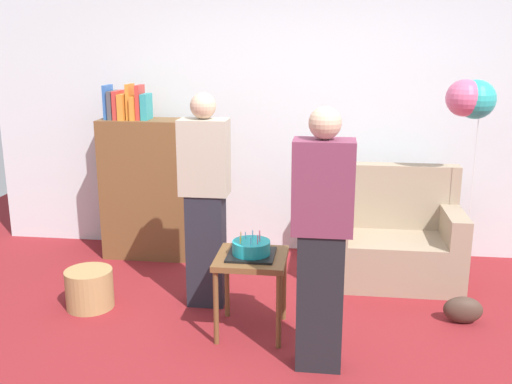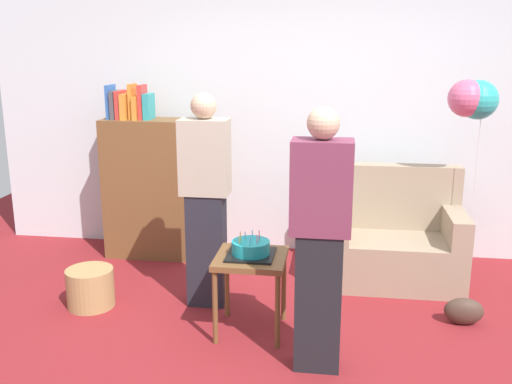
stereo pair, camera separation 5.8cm
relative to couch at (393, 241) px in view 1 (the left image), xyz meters
The scene contains 11 objects.
ground_plane 1.64m from the couch, 121.98° to the right, with size 8.00×8.00×0.00m, color maroon.
wall_back 1.49m from the couch, 140.88° to the left, with size 6.00×0.10×2.70m, color silver.
couch is the anchor object (origin of this frame).
bookshelf 2.30m from the couch, behind, with size 0.80×0.36×1.62m.
side_table 1.54m from the couch, 134.06° to the right, with size 0.48×0.48×0.56m.
birthday_cake 1.56m from the couch, 134.06° to the right, with size 0.32×0.32×0.17m.
person_blowing_candles 1.70m from the couch, 154.83° to the right, with size 0.36×0.22×1.63m.
person_holding_cake 1.68m from the couch, 111.40° to the right, with size 0.36×0.22×1.63m.
wicker_basket 2.51m from the couch, 159.49° to the right, with size 0.36×0.36×0.30m, color #A88451.
handbag 0.93m from the couch, 60.79° to the right, with size 0.28×0.14×0.20m, color #473328.
balloon_bunch 1.32m from the couch, ahead, with size 0.39×0.32×1.70m.
Camera 1 is at (0.30, -3.48, 1.98)m, focal length 41.21 mm.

